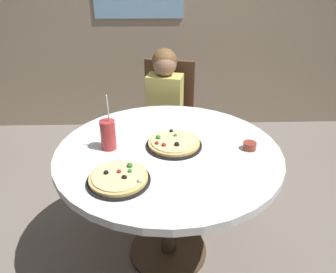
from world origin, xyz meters
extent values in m
plane|color=slate|center=(0.00, 0.00, 0.00)|extent=(8.00, 8.00, 0.00)
cylinder|color=white|center=(0.00, 0.00, 0.73)|extent=(1.19, 1.19, 0.04)
cylinder|color=#4C3826|center=(0.00, 0.00, 0.36)|extent=(0.09, 0.09, 0.69)
cylinder|color=#4C3826|center=(0.00, 0.00, 0.01)|extent=(0.48, 0.48, 0.02)
cube|color=brown|center=(0.00, 0.86, 0.43)|extent=(0.48, 0.48, 0.04)
cube|color=brown|center=(0.04, 1.03, 0.69)|extent=(0.40, 0.13, 0.52)
cylinder|color=brown|center=(-0.21, 0.73, 0.21)|extent=(0.04, 0.04, 0.41)
cylinder|color=brown|center=(0.13, 0.65, 0.21)|extent=(0.04, 0.04, 0.41)
cylinder|color=brown|center=(-0.13, 1.06, 0.21)|extent=(0.04, 0.04, 0.41)
cylinder|color=brown|center=(0.21, 0.98, 0.21)|extent=(0.04, 0.04, 0.41)
cube|color=#3F4766|center=(-0.03, 0.70, 0.23)|extent=(0.31, 0.37, 0.45)
cube|color=#D8CC66|center=(0.00, 0.84, 0.67)|extent=(0.29, 0.22, 0.44)
sphere|color=#997051|center=(0.00, 0.84, 0.97)|extent=(0.17, 0.17, 0.17)
sphere|color=brown|center=(0.00, 0.86, 0.99)|extent=(0.18, 0.18, 0.18)
cylinder|color=black|center=(0.03, 0.03, 0.76)|extent=(0.30, 0.30, 0.01)
cylinder|color=#D8B266|center=(0.03, 0.03, 0.77)|extent=(0.28, 0.28, 0.02)
cylinder|color=beige|center=(0.03, 0.03, 0.78)|extent=(0.25, 0.25, 0.01)
sphere|color=black|center=(0.04, -0.02, 0.79)|extent=(0.03, 0.03, 0.03)
sphere|color=black|center=(0.02, 0.14, 0.79)|extent=(0.02, 0.02, 0.02)
sphere|color=#387F33|center=(0.04, 0.09, 0.79)|extent=(0.02, 0.02, 0.02)
sphere|color=#B2231E|center=(-0.02, -0.02, 0.79)|extent=(0.02, 0.02, 0.02)
sphere|color=#387F33|center=(-0.05, 0.06, 0.79)|extent=(0.03, 0.03, 0.03)
sphere|color=#B2231E|center=(-0.06, 0.00, 0.79)|extent=(0.02, 0.02, 0.02)
cylinder|color=black|center=(-0.23, -0.28, 0.76)|extent=(0.29, 0.29, 0.01)
cylinder|color=#D8B266|center=(-0.23, -0.28, 0.77)|extent=(0.27, 0.27, 0.02)
cylinder|color=beige|center=(-0.23, -0.28, 0.78)|extent=(0.24, 0.24, 0.01)
sphere|color=beige|center=(-0.14, -0.34, 0.79)|extent=(0.02, 0.02, 0.02)
sphere|color=black|center=(-0.20, -0.31, 0.79)|extent=(0.02, 0.02, 0.02)
sphere|color=black|center=(-0.29, -0.27, 0.79)|extent=(0.02, 0.02, 0.02)
sphere|color=#B2231E|center=(-0.23, -0.26, 0.79)|extent=(0.02, 0.02, 0.02)
sphere|color=#387F33|center=(-0.19, -0.21, 0.79)|extent=(0.03, 0.03, 0.03)
sphere|color=#387F33|center=(-0.18, -0.26, 0.79)|extent=(0.02, 0.02, 0.02)
sphere|color=black|center=(-0.21, -0.30, 0.79)|extent=(0.02, 0.02, 0.02)
cylinder|color=#B73333|center=(-0.31, 0.02, 0.83)|extent=(0.08, 0.08, 0.16)
cylinder|color=white|center=(-0.30, 0.02, 0.95)|extent=(0.01, 0.04, 0.22)
cylinder|color=brown|center=(0.43, -0.01, 0.77)|extent=(0.07, 0.07, 0.04)
camera|label=1|loc=(-0.05, -1.53, 1.64)|focal=35.74mm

